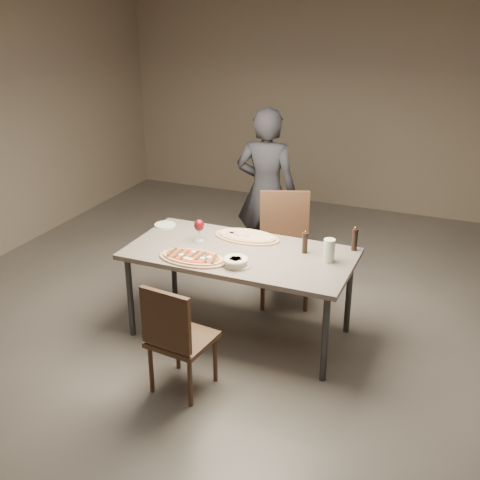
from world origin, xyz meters
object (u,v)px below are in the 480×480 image
at_px(bread_basket, 236,261).
at_px(carafe, 329,250).
at_px(zucchini_pizza, 193,258).
at_px(pepper_mill_left, 355,239).
at_px(dining_table, 240,258).
at_px(diner, 266,192).
at_px(chair_near, 176,334).
at_px(ham_pizza, 247,236).
at_px(chair_far, 284,241).

relative_size(bread_basket, carafe, 1.06).
height_order(zucchini_pizza, pepper_mill_left, pepper_mill_left).
xyz_separation_m(dining_table, pepper_mill_left, (0.83, 0.38, 0.15)).
bearing_deg(carafe, diner, 128.87).
bearing_deg(zucchini_pizza, chair_near, -85.24).
height_order(zucchini_pizza, bread_basket, bread_basket).
bearing_deg(zucchini_pizza, bread_basket, -8.07).
distance_m(dining_table, ham_pizza, 0.29).
xyz_separation_m(bread_basket, carafe, (0.62, 0.35, 0.05)).
bearing_deg(pepper_mill_left, dining_table, -155.40).
distance_m(carafe, chair_far, 0.94).
xyz_separation_m(zucchini_pizza, ham_pizza, (0.22, 0.56, -0.00)).
distance_m(dining_table, zucchini_pizza, 0.40).
distance_m(ham_pizza, chair_near, 1.23).
xyz_separation_m(ham_pizza, diner, (-0.20, 0.99, 0.07)).
bearing_deg(ham_pizza, chair_far, 70.55).
bearing_deg(zucchini_pizza, chair_far, 58.63).
distance_m(bread_basket, diner, 1.57).
bearing_deg(chair_near, bread_basket, 81.27).
bearing_deg(dining_table, bread_basket, -74.23).
bearing_deg(chair_near, dining_table, 90.08).
xyz_separation_m(dining_table, carafe, (0.70, 0.09, 0.15)).
bearing_deg(zucchini_pizza, diner, 78.18).
height_order(bread_basket, carafe, carafe).
relative_size(dining_table, carafe, 9.80).
xyz_separation_m(pepper_mill_left, carafe, (-0.13, -0.29, -0.00)).
bearing_deg(chair_near, zucchini_pizza, 112.02).
relative_size(dining_table, diner, 1.08).
xyz_separation_m(ham_pizza, pepper_mill_left, (0.88, 0.10, 0.08)).
height_order(pepper_mill_left, carafe, pepper_mill_left).
distance_m(ham_pizza, bread_basket, 0.56).
bearing_deg(chair_far, pepper_mill_left, 130.52).
height_order(zucchini_pizza, ham_pizza, zucchini_pizza).
distance_m(dining_table, pepper_mill_left, 0.93).
height_order(zucchini_pizza, chair_near, chair_near).
bearing_deg(carafe, ham_pizza, 165.93).
height_order(pepper_mill_left, chair_far, chair_far).
bearing_deg(chair_far, ham_pizza, 50.12).
height_order(bread_basket, pepper_mill_left, pepper_mill_left).
bearing_deg(ham_pizza, pepper_mill_left, 6.10).
bearing_deg(dining_table, chair_near, -96.33).
height_order(bread_basket, diner, diner).
bearing_deg(pepper_mill_left, chair_near, -125.76).
bearing_deg(carafe, chair_near, -128.54).
height_order(carafe, chair_near, carafe).
xyz_separation_m(bread_basket, chair_near, (-0.18, -0.65, -0.31)).
bearing_deg(zucchini_pizza, carafe, 9.99).
xyz_separation_m(chair_near, chair_far, (0.22, 1.68, 0.08)).
relative_size(carafe, chair_near, 0.21).
xyz_separation_m(dining_table, ham_pizza, (-0.05, 0.28, 0.07)).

